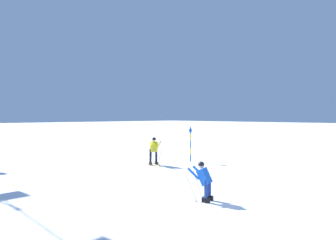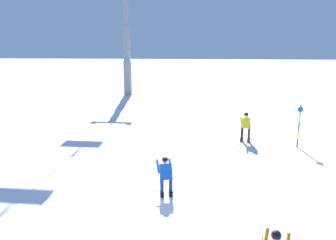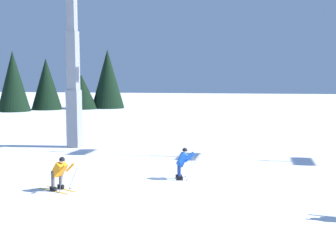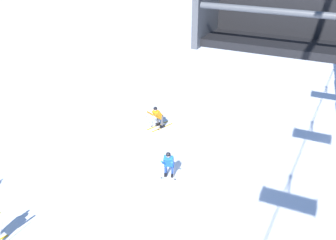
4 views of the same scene
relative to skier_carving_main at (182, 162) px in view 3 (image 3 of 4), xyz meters
name	(u,v)px [view 3 (image 3 of 4)]	position (x,y,z in m)	size (l,w,h in m)	color
ground_plane	(202,177)	(0.77, 0.55, -0.78)	(260.00, 260.00, 0.00)	white
skier_carving_main	(182,162)	(0.00, 0.00, 0.00)	(1.62, 0.95, 1.50)	white
lift_tower_near	(73,72)	(-8.40, 6.87, 4.06)	(0.77, 2.60, 11.65)	gray
skier_distant_downhill	(60,171)	(-4.28, -2.81, -0.02)	(1.70, 1.09, 1.47)	yellow
tree_line_ridge	(36,83)	(-28.91, 36.13, 3.28)	(24.13, 22.10, 9.76)	black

